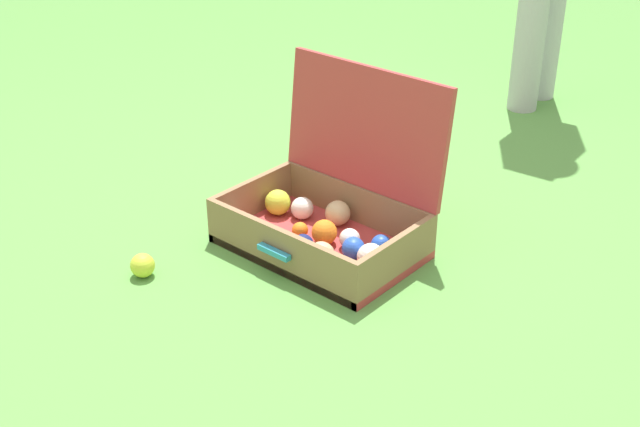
{
  "coord_description": "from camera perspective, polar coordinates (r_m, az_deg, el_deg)",
  "views": [
    {
      "loc": [
        1.33,
        -1.51,
        1.24
      ],
      "look_at": [
        -0.03,
        0.07,
        0.12
      ],
      "focal_mm": 46.73,
      "sensor_mm": 36.0,
      "label": 1
    }
  ],
  "objects": [
    {
      "name": "open_suitcase",
      "position": [
        2.41,
        0.71,
        0.19
      ],
      "size": [
        0.56,
        0.43,
        0.5
      ],
      "color": "#B23838",
      "rests_on": "ground"
    },
    {
      "name": "ground_plane",
      "position": [
        2.37,
        -0.49,
        -3.36
      ],
      "size": [
        16.0,
        16.0,
        0.0
      ],
      "primitive_type": "plane",
      "color": "#569342"
    },
    {
      "name": "stray_ball_on_grass",
      "position": [
        2.34,
        -12.06,
        -3.49
      ],
      "size": [
        0.07,
        0.07,
        0.07
      ],
      "primitive_type": "sphere",
      "color": "#CCDB38",
      "rests_on": "ground"
    }
  ]
}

